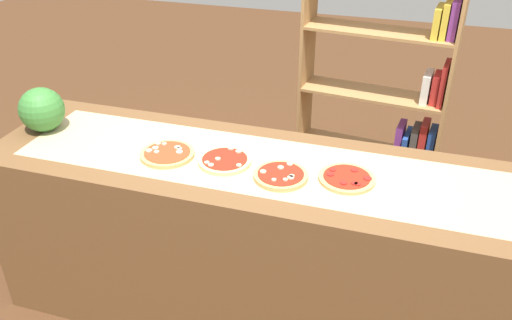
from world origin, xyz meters
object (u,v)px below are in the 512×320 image
pizza_mushroom_0 (167,154)px  bookshelf (390,112)px  pizza_mushroom_2 (281,176)px  pizza_pepperoni_3 (347,178)px  pizza_mushroom_1 (225,161)px  watermelon (42,110)px

pizza_mushroom_0 → bookshelf: (0.93, 1.25, -0.22)m
pizza_mushroom_2 → bookshelf: 1.35m
pizza_mushroom_2 → pizza_pepperoni_3: bearing=13.5°
pizza_mushroom_1 → watermelon: bearing=177.4°
pizza_mushroom_1 → pizza_pepperoni_3: 0.55m
pizza_mushroom_2 → bookshelf: size_ratio=0.15×
bookshelf → watermelon: bearing=-144.0°
pizza_mushroom_0 → pizza_mushroom_1: (0.27, 0.02, -0.00)m
pizza_pepperoni_3 → bookshelf: bearing=85.0°
pizza_mushroom_0 → pizza_mushroom_1: 0.28m
pizza_mushroom_2 → pizza_pepperoni_3: size_ratio=0.97×
pizza_mushroom_2 → bookshelf: bookshelf is taller
pizza_mushroom_0 → watermelon: watermelon is taller
pizza_mushroom_1 → pizza_mushroom_2: (0.27, -0.05, 0.00)m
pizza_mushroom_2 → pizza_mushroom_0: bearing=176.9°
pizza_pepperoni_3 → bookshelf: bookshelf is taller
pizza_mushroom_1 → pizza_mushroom_2: pizza_mushroom_2 is taller
pizza_mushroom_2 → bookshelf: bearing=73.4°
pizza_mushroom_0 → watermelon: (-0.70, 0.06, 0.10)m
pizza_mushroom_2 → watermelon: size_ratio=1.06×
pizza_pepperoni_3 → bookshelf: 1.24m
pizza_mushroom_1 → pizza_mushroom_2: size_ratio=1.02×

